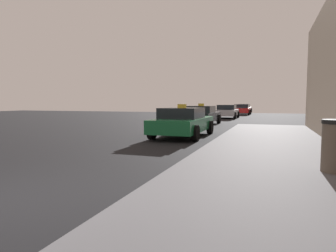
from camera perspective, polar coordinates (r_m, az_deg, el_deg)
sidewalk at (r=3.22m, az=19.36°, el=-22.06°), size 4.00×32.00×0.15m
car_green at (r=12.89m, az=2.93°, el=0.79°), size 2.03×4.44×1.43m
car_black at (r=19.86m, az=6.54°, el=2.11°), size 2.02×4.53×1.43m
car_silver at (r=28.43m, az=11.35°, el=2.79°), size 2.01×4.21×1.27m
car_red at (r=37.39m, az=14.14°, el=3.16°), size 2.07×4.08×1.27m
car_white at (r=44.06m, az=14.61°, el=3.34°), size 1.92×4.20×1.27m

